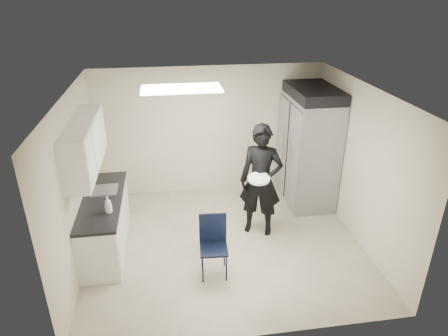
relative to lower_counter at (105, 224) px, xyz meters
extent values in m
plane|color=tan|center=(1.95, -0.20, -0.43)|extent=(4.50, 4.50, 0.00)
plane|color=silver|center=(1.95, -0.20, 2.17)|extent=(4.50, 4.50, 0.00)
plane|color=beige|center=(1.95, 1.80, 0.87)|extent=(4.50, 0.00, 4.50)
plane|color=beige|center=(-0.30, -0.20, 0.87)|extent=(0.00, 4.00, 4.00)
plane|color=beige|center=(4.20, -0.20, 0.87)|extent=(0.00, 4.00, 4.00)
cube|color=white|center=(1.35, 0.20, 2.14)|extent=(1.20, 0.60, 0.02)
cube|color=silver|center=(0.00, 0.00, 0.00)|extent=(0.60, 1.90, 0.86)
cube|color=black|center=(0.00, 0.00, 0.46)|extent=(0.64, 1.95, 0.05)
cube|color=gray|center=(0.02, 0.25, 0.44)|extent=(0.42, 0.40, 0.14)
cylinder|color=silver|center=(-0.18, 0.25, 0.59)|extent=(0.02, 0.02, 0.24)
cube|color=silver|center=(-0.13, 0.00, 1.40)|extent=(0.35, 1.80, 0.75)
cube|color=black|center=(-0.19, 1.15, 1.19)|extent=(0.22, 0.30, 0.35)
cube|color=yellow|center=(-0.29, -0.10, 0.79)|extent=(0.00, 0.12, 0.07)
cube|color=yellow|center=(-0.29, 0.10, 0.75)|extent=(0.00, 0.12, 0.07)
cube|color=gray|center=(3.78, 1.07, 0.62)|extent=(0.80, 1.35, 2.10)
cube|color=black|center=(3.78, 1.07, 1.77)|extent=(0.80, 1.35, 0.20)
cube|color=black|center=(1.67, -0.95, 0.03)|extent=(0.43, 0.43, 0.92)
imported|color=black|center=(2.60, 0.09, 0.56)|extent=(0.85, 0.72, 1.97)
cylinder|color=silver|center=(2.51, -0.15, 0.72)|extent=(0.46, 0.46, 0.04)
imported|color=white|center=(0.17, -0.44, 0.61)|extent=(0.11, 0.11, 0.27)
imported|color=#AFADB9|center=(0.16, -0.40, 0.57)|extent=(0.11, 0.11, 0.17)
camera|label=1|loc=(1.10, -5.73, 3.59)|focal=32.00mm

